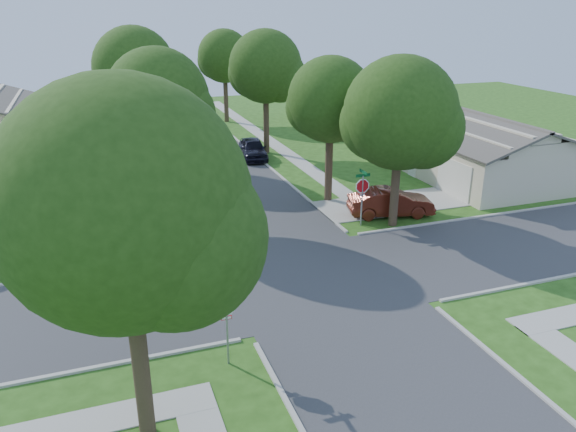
{
  "coord_description": "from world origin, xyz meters",
  "views": [
    {
      "loc": [
        -7.98,
        -19.67,
        10.84
      ],
      "look_at": [
        0.17,
        3.29,
        1.6
      ],
      "focal_mm": 35.0,
      "sensor_mm": 36.0,
      "label": 1
    }
  ],
  "objects_px": {
    "stop_sign_ne": "(362,188)",
    "tree_w_far": "(123,67)",
    "tree_e_mid": "(266,70)",
    "car_curb_west": "(143,118)",
    "tree_sw_corner": "(127,215)",
    "house_ne_near": "(470,151)",
    "tree_e_far": "(225,59)",
    "tree_e_near": "(331,104)",
    "tree_w_near": "(159,105)",
    "car_curb_east": "(253,149)",
    "car_driveway": "(391,202)",
    "house_ne_far": "(354,108)",
    "tree_w_mid": "(135,71)",
    "stop_sign_sw": "(226,308)",
    "tree_ne_corner": "(401,118)"
  },
  "relations": [
    {
      "from": "stop_sign_sw",
      "to": "car_curb_east",
      "type": "xyz_separation_m",
      "value": [
        7.9,
        24.32,
        -1.28
      ]
    },
    {
      "from": "tree_e_mid",
      "to": "car_driveway",
      "type": "distance_m",
      "value": 16.59
    },
    {
      "from": "tree_e_mid",
      "to": "house_ne_far",
      "type": "relative_size",
      "value": 0.68
    },
    {
      "from": "tree_ne_corner",
      "to": "car_driveway",
      "type": "xyz_separation_m",
      "value": [
        0.51,
        1.29,
        -4.84
      ]
    },
    {
      "from": "tree_e_far",
      "to": "tree_w_far",
      "type": "height_order",
      "value": "tree_e_far"
    },
    {
      "from": "tree_ne_corner",
      "to": "car_curb_west",
      "type": "height_order",
      "value": "tree_ne_corner"
    },
    {
      "from": "tree_w_far",
      "to": "house_ne_near",
      "type": "relative_size",
      "value": 0.59
    },
    {
      "from": "tree_e_near",
      "to": "car_driveway",
      "type": "xyz_separation_m",
      "value": [
        2.12,
        -3.51,
        -4.89
      ]
    },
    {
      "from": "tree_w_mid",
      "to": "house_ne_near",
      "type": "height_order",
      "value": "tree_w_mid"
    },
    {
      "from": "stop_sign_ne",
      "to": "stop_sign_sw",
      "type": "bearing_deg",
      "value": -135.0
    },
    {
      "from": "tree_w_far",
      "to": "car_driveway",
      "type": "height_order",
      "value": "tree_w_far"
    },
    {
      "from": "tree_w_mid",
      "to": "house_ne_far",
      "type": "xyz_separation_m",
      "value": [
        20.63,
        7.99,
        -4.97
      ]
    },
    {
      "from": "stop_sign_sw",
      "to": "tree_e_far",
      "type": "relative_size",
      "value": 0.34
    },
    {
      "from": "tree_sw_corner",
      "to": "house_ne_near",
      "type": "distance_m",
      "value": 29.92
    },
    {
      "from": "tree_e_mid",
      "to": "car_curb_west",
      "type": "distance_m",
      "value": 17.13
    },
    {
      "from": "tree_w_far",
      "to": "car_curb_west",
      "type": "height_order",
      "value": "tree_w_far"
    },
    {
      "from": "tree_w_far",
      "to": "stop_sign_sw",
      "type": "bearing_deg",
      "value": -90.07
    },
    {
      "from": "house_ne_near",
      "to": "car_curb_west",
      "type": "bearing_deg",
      "value": 128.51
    },
    {
      "from": "tree_e_mid",
      "to": "tree_w_mid",
      "type": "distance_m",
      "value": 9.4
    },
    {
      "from": "stop_sign_ne",
      "to": "tree_w_far",
      "type": "bearing_deg",
      "value": 107.7
    },
    {
      "from": "tree_w_mid",
      "to": "tree_w_near",
      "type": "bearing_deg",
      "value": -90.02
    },
    {
      "from": "tree_e_near",
      "to": "tree_e_far",
      "type": "relative_size",
      "value": 0.95
    },
    {
      "from": "tree_w_far",
      "to": "car_curb_east",
      "type": "xyz_separation_m",
      "value": [
        7.85,
        -14.38,
        -4.75
      ]
    },
    {
      "from": "tree_w_near",
      "to": "car_curb_west",
      "type": "xyz_separation_m",
      "value": [
        1.44,
        26.11,
        -5.45
      ]
    },
    {
      "from": "tree_w_far",
      "to": "car_driveway",
      "type": "relative_size",
      "value": 1.75
    },
    {
      "from": "stop_sign_ne",
      "to": "tree_w_near",
      "type": "relative_size",
      "value": 0.33
    },
    {
      "from": "stop_sign_ne",
      "to": "tree_sw_corner",
      "type": "height_order",
      "value": "tree_sw_corner"
    },
    {
      "from": "tree_sw_corner",
      "to": "car_curb_west",
      "type": "distance_m",
      "value": 42.69
    },
    {
      "from": "tree_e_near",
      "to": "tree_sw_corner",
      "type": "relative_size",
      "value": 0.87
    },
    {
      "from": "tree_e_near",
      "to": "house_ne_far",
      "type": "height_order",
      "value": "tree_e_near"
    },
    {
      "from": "tree_w_near",
      "to": "tree_ne_corner",
      "type": "xyz_separation_m",
      "value": [
        11.0,
        -4.8,
        -0.52
      ]
    },
    {
      "from": "tree_e_far",
      "to": "tree_e_mid",
      "type": "bearing_deg",
      "value": -89.98
    },
    {
      "from": "tree_e_mid",
      "to": "tree_ne_corner",
      "type": "relative_size",
      "value": 1.06
    },
    {
      "from": "tree_e_near",
      "to": "house_ne_far",
      "type": "relative_size",
      "value": 0.61
    },
    {
      "from": "stop_sign_sw",
      "to": "car_driveway",
      "type": "bearing_deg",
      "value": 41.39
    },
    {
      "from": "tree_w_near",
      "to": "car_curb_east",
      "type": "bearing_deg",
      "value": 53.54
    },
    {
      "from": "car_curb_west",
      "to": "stop_sign_sw",
      "type": "bearing_deg",
      "value": 94.37
    },
    {
      "from": "tree_sw_corner",
      "to": "car_driveway",
      "type": "height_order",
      "value": "tree_sw_corner"
    },
    {
      "from": "stop_sign_ne",
      "to": "tree_w_far",
      "type": "height_order",
      "value": "tree_w_far"
    },
    {
      "from": "car_driveway",
      "to": "tree_ne_corner",
      "type": "bearing_deg",
      "value": 171.56
    },
    {
      "from": "tree_ne_corner",
      "to": "house_ne_near",
      "type": "xyz_separation_m",
      "value": [
        9.63,
        6.79,
        -4.08
      ]
    },
    {
      "from": "tree_w_near",
      "to": "tree_ne_corner",
      "type": "distance_m",
      "value": 12.02
    },
    {
      "from": "tree_e_mid",
      "to": "tree_e_far",
      "type": "xyz_separation_m",
      "value": [
        -0.0,
        13.0,
        -0.27
      ]
    },
    {
      "from": "car_driveway",
      "to": "car_curb_east",
      "type": "bearing_deg",
      "value": 27.76
    },
    {
      "from": "tree_w_far",
      "to": "tree_e_far",
      "type": "bearing_deg",
      "value": 0.0
    },
    {
      "from": "tree_w_far",
      "to": "tree_w_mid",
      "type": "bearing_deg",
      "value": -89.95
    },
    {
      "from": "tree_w_mid",
      "to": "car_driveway",
      "type": "height_order",
      "value": "tree_w_mid"
    },
    {
      "from": "stop_sign_sw",
      "to": "house_ne_near",
      "type": "distance_m",
      "value": 25.98
    },
    {
      "from": "stop_sign_ne",
      "to": "tree_e_near",
      "type": "distance_m",
      "value": 5.62
    },
    {
      "from": "tree_w_mid",
      "to": "tree_sw_corner",
      "type": "xyz_separation_m",
      "value": [
        -2.8,
        -28.0,
        -0.23
      ]
    }
  ]
}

